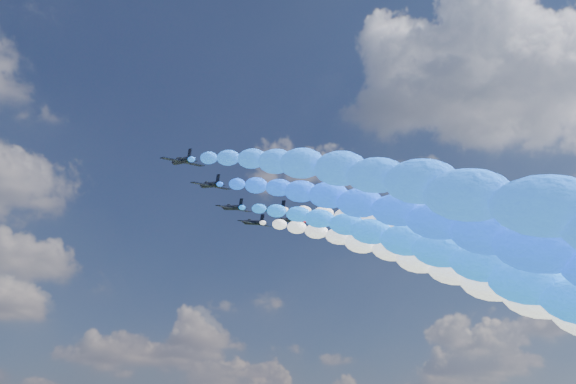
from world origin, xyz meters
TOP-DOWN VIEW (x-y plane):
  - jet_0 at (-28.66, -4.35)m, footprint 8.41×11.26m
  - trail_0 at (-28.66, -55.91)m, footprint 6.69×101.05m
  - jet_1 at (-18.54, 4.23)m, footprint 8.39×11.25m
  - trail_1 at (-18.54, -47.32)m, footprint 6.69×101.05m
  - jet_2 at (-7.91, 14.40)m, footprint 8.13×11.06m
  - trail_2 at (-7.91, -37.15)m, footprint 6.69×101.05m
  - jet_3 at (0.55, 10.57)m, footprint 8.09×11.03m
  - trail_3 at (0.55, -40.99)m, footprint 6.69×101.05m
  - jet_4 at (1.42, 21.43)m, footprint 8.49×11.32m
  - trail_4 at (1.42, -30.12)m, footprint 6.69×101.05m
  - jet_5 at (8.54, 14.56)m, footprint 8.40×11.25m
  - trail_5 at (8.54, -37.00)m, footprint 6.69×101.05m
  - jet_6 at (17.40, 4.09)m, footprint 8.54×11.35m
  - trail_6 at (17.40, -47.46)m, footprint 6.69×101.05m
  - jet_7 at (27.26, -6.57)m, footprint 8.48×11.31m

SIDE VIEW (x-z plane):
  - trail_0 at x=-28.66m, z-range 50.00..98.02m
  - trail_1 at x=-18.54m, z-range 50.00..98.02m
  - trail_2 at x=-7.91m, z-range 50.00..98.02m
  - trail_3 at x=0.55m, z-range 50.00..98.02m
  - trail_4 at x=1.42m, z-range 50.00..98.02m
  - trail_5 at x=8.54m, z-range 50.00..98.02m
  - trail_6 at x=17.40m, z-range 50.00..98.02m
  - jet_0 at x=-28.66m, z-range 93.32..98.53m
  - jet_1 at x=-18.54m, z-range 93.32..98.53m
  - jet_2 at x=-7.91m, z-range 93.32..98.53m
  - jet_3 at x=0.55m, z-range 93.32..98.53m
  - jet_4 at x=1.42m, z-range 93.32..98.53m
  - jet_5 at x=8.54m, z-range 93.32..98.53m
  - jet_6 at x=17.40m, z-range 93.32..98.53m
  - jet_7 at x=27.26m, z-range 93.32..98.53m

